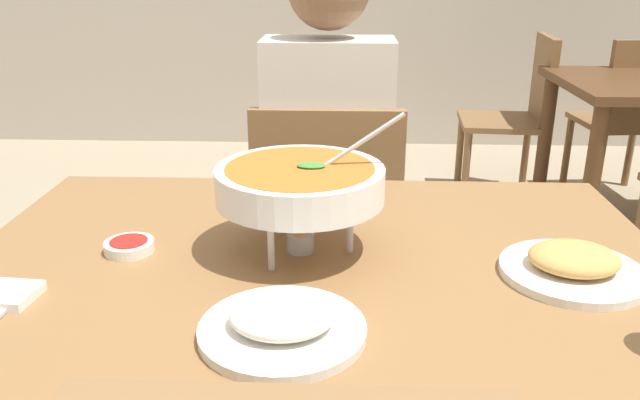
# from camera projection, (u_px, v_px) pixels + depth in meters

# --- Properties ---
(dining_table_main) EXTENTS (1.27, 0.85, 0.77)m
(dining_table_main) POSITION_uv_depth(u_px,v_px,m) (317.00, 310.00, 1.19)
(dining_table_main) COLOR brown
(dining_table_main) RESTS_ON ground_plane
(chair_diner_main) EXTENTS (0.44, 0.44, 0.90)m
(chair_diner_main) POSITION_uv_depth(u_px,v_px,m) (328.00, 230.00, 1.91)
(chair_diner_main) COLOR brown
(chair_diner_main) RESTS_ON ground_plane
(diner_main) EXTENTS (0.40, 0.45, 1.31)m
(diner_main) POSITION_uv_depth(u_px,v_px,m) (328.00, 151.00, 1.86)
(diner_main) COLOR #2D2D38
(diner_main) RESTS_ON ground_plane
(curry_bowl) EXTENTS (0.33, 0.30, 0.26)m
(curry_bowl) POSITION_uv_depth(u_px,v_px,m) (300.00, 184.00, 1.13)
(curry_bowl) COLOR silver
(curry_bowl) RESTS_ON dining_table_main
(rice_plate) EXTENTS (0.24, 0.24, 0.06)m
(rice_plate) POSITION_uv_depth(u_px,v_px,m) (282.00, 322.00, 0.90)
(rice_plate) COLOR white
(rice_plate) RESTS_ON dining_table_main
(appetizer_plate) EXTENTS (0.24, 0.24, 0.06)m
(appetizer_plate) POSITION_uv_depth(u_px,v_px,m) (573.00, 265.00, 1.07)
(appetizer_plate) COLOR white
(appetizer_plate) RESTS_ON dining_table_main
(sauce_dish) EXTENTS (0.09, 0.09, 0.02)m
(sauce_dish) POSITION_uv_depth(u_px,v_px,m) (130.00, 245.00, 1.17)
(sauce_dish) COLOR white
(sauce_dish) RESTS_ON dining_table_main
(spoon_utensil) EXTENTS (0.02, 0.17, 0.01)m
(spoon_utensil) POSITION_uv_depth(u_px,v_px,m) (0.00, 313.00, 0.96)
(spoon_utensil) COLOR silver
(spoon_utensil) RESTS_ON dining_table_main
(chair_bg_right) EXTENTS (0.47, 0.47, 0.90)m
(chair_bg_right) POSITION_uv_depth(u_px,v_px,m) (520.00, 109.00, 3.47)
(chair_bg_right) COLOR brown
(chair_bg_right) RESTS_ON ground_plane
(chair_bg_corner) EXTENTS (0.48, 0.48, 0.90)m
(chair_bg_corner) POSITION_uv_depth(u_px,v_px,m) (632.00, 113.00, 3.39)
(chair_bg_corner) COLOR brown
(chair_bg_corner) RESTS_ON ground_plane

